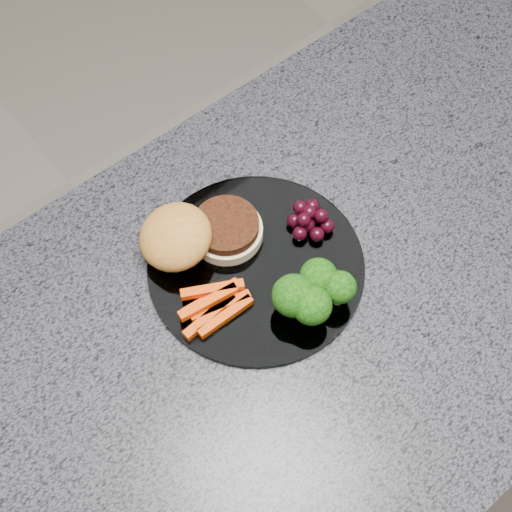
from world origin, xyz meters
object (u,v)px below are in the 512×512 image
(burger, at_px, (194,236))
(island_cabinet, at_px, (313,394))
(grape_bunch, at_px, (310,219))
(plate, at_px, (256,266))

(burger, bearing_deg, island_cabinet, -40.37)
(island_cabinet, distance_m, grape_bunch, 0.49)
(plate, height_order, grape_bunch, grape_bunch)
(burger, bearing_deg, plate, -52.22)
(burger, height_order, grape_bunch, burger)
(island_cabinet, height_order, grape_bunch, grape_bunch)
(island_cabinet, xyz_separation_m, plate, (-0.08, 0.06, 0.47))
(island_cabinet, relative_size, burger, 7.62)
(burger, xyz_separation_m, grape_bunch, (0.12, -0.07, -0.01))
(burger, distance_m, grape_bunch, 0.14)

